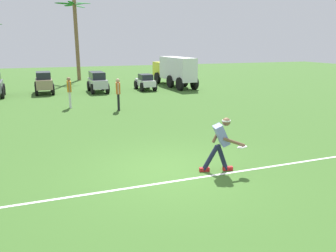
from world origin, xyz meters
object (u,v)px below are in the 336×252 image
teammate_near_sideline (69,90)px  parked_car_slot_d (145,82)px  frisbee_thrower (221,141)px  parked_car_slot_c (97,81)px  teammate_midfield (118,91)px  box_truck (174,70)px  palm_tree_left_of_centre (76,33)px  frisbee_in_flight (242,147)px  parked_car_slot_b (44,82)px

teammate_near_sideline → parked_car_slot_d: (5.42, 5.13, -0.38)m
frisbee_thrower → teammate_near_sideline: size_ratio=0.90×
parked_car_slot_c → parked_car_slot_d: bearing=-0.7°
teammate_midfield → box_truck: (5.82, 7.70, 0.29)m
frisbee_thrower → palm_tree_left_of_centre: palm_tree_left_of_centre is taller
parked_car_slot_c → parked_car_slot_d: 3.32m
frisbee_in_flight → teammate_near_sideline: (-3.55, 10.41, 0.25)m
parked_car_slot_b → parked_car_slot_d: size_ratio=1.07×
teammate_midfield → parked_car_slot_d: 7.33m
parked_car_slot_c → box_truck: bearing=10.4°
parked_car_slot_b → palm_tree_left_of_centre: size_ratio=0.36×
box_truck → palm_tree_left_of_centre: (-6.46, 6.77, 2.79)m
teammate_midfield → box_truck: 9.65m
teammate_near_sideline → teammate_midfield: 2.63m
frisbee_thrower → parked_car_slot_d: 15.41m
parked_car_slot_c → palm_tree_left_of_centre: (-0.55, 7.85, 3.30)m
frisbee_thrower → teammate_near_sideline: (-3.11, 10.10, 0.15)m
teammate_near_sideline → box_truck: box_truck is taller
parked_car_slot_d → palm_tree_left_of_centre: (-3.86, 7.89, 3.46)m
teammate_near_sideline → parked_car_slot_c: (2.11, 5.17, -0.22)m
frisbee_thrower → box_truck: box_truck is taller
parked_car_slot_d → parked_car_slot_c: bearing=179.3°
parked_car_slot_d → palm_tree_left_of_centre: bearing=116.1°
teammate_near_sideline → parked_car_slot_b: bearing=102.7°
frisbee_thrower → teammate_near_sideline: 10.57m
frisbee_in_flight → palm_tree_left_of_centre: size_ratio=0.05×
frisbee_thrower → box_truck: (4.91, 16.35, 0.44)m
parked_car_slot_d → parked_car_slot_b: bearing=175.4°
parked_car_slot_c → teammate_near_sideline: bearing=-112.2°
palm_tree_left_of_centre → teammate_near_sideline: bearing=-96.8°
parked_car_slot_b → frisbee_thrower: bearing=-74.5°
parked_car_slot_b → palm_tree_left_of_centre: 8.53m
teammate_midfield → parked_car_slot_b: 7.93m
frisbee_thrower → frisbee_in_flight: (0.44, -0.31, -0.11)m
teammate_midfield → box_truck: size_ratio=0.26×
teammate_midfield → frisbee_thrower: bearing=-84.0°
parked_car_slot_b → parked_car_slot_c: bearing=-8.5°
palm_tree_left_of_centre → frisbee_in_flight: bearing=-85.1°
parked_car_slot_b → parked_car_slot_d: 6.73m
frisbee_thrower → parked_car_slot_d: (2.31, 15.23, -0.23)m
teammate_midfield → frisbee_in_flight: bearing=-81.4°
frisbee_thrower → palm_tree_left_of_centre: 23.40m
parked_car_slot_d → teammate_near_sideline: bearing=-136.6°
teammate_near_sideline → parked_car_slot_b: 5.82m
parked_car_slot_d → box_truck: bearing=23.3°
teammate_midfield → parked_car_slot_d: bearing=63.9°
frisbee_in_flight → palm_tree_left_of_centre: bearing=94.9°
teammate_near_sideline → palm_tree_left_of_centre: (1.56, 13.02, 3.08)m
frisbee_thrower → teammate_midfield: size_ratio=0.90×
teammate_near_sideline → teammate_midfield: same height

